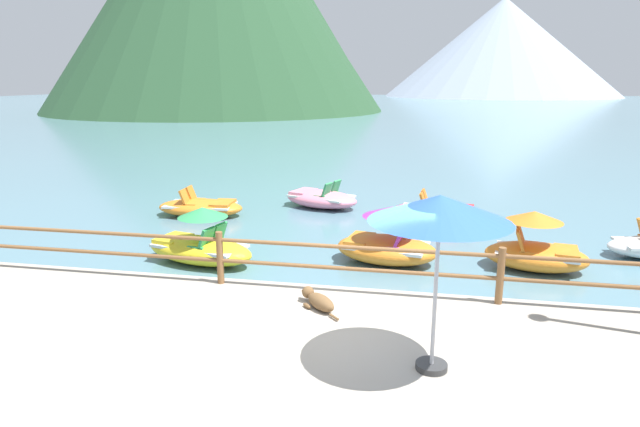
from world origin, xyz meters
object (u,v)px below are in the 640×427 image
at_px(pedal_boat_1, 201,207).
at_px(pedal_boat_2, 200,245).
at_px(beach_umbrella, 440,211).
at_px(dog_resting, 318,301).
at_px(pedal_boat_3, 387,243).
at_px(pedal_boat_6, 321,198).
at_px(pedal_boat_0, 437,212).
at_px(pedal_boat_4, 536,250).

xyz_separation_m(pedal_boat_1, pedal_boat_2, (1.69, -4.03, 0.15)).
xyz_separation_m(beach_umbrella, pedal_boat_1, (-6.67, 8.41, -2.19)).
xyz_separation_m(dog_resting, pedal_boat_3, (0.82, 3.62, -0.08)).
height_order(beach_umbrella, dog_resting, beach_umbrella).
distance_m(beach_umbrella, pedal_boat_2, 6.94).
height_order(beach_umbrella, pedal_boat_6, beach_umbrella).
relative_size(pedal_boat_3, pedal_boat_6, 0.88).
xyz_separation_m(dog_resting, pedal_boat_2, (-3.21, 2.80, -0.11)).
bearing_deg(pedal_boat_2, pedal_boat_6, 74.72).
bearing_deg(dog_resting, beach_umbrella, -41.90).
height_order(dog_resting, pedal_boat_0, pedal_boat_0).
height_order(pedal_boat_4, pedal_boat_6, pedal_boat_4).
bearing_deg(beach_umbrella, pedal_boat_3, 100.26).
height_order(beach_umbrella, pedal_boat_1, beach_umbrella).
height_order(beach_umbrella, pedal_boat_4, beach_umbrella).
height_order(pedal_boat_1, pedal_boat_4, pedal_boat_4).
bearing_deg(pedal_boat_2, pedal_boat_1, 112.75).
bearing_deg(pedal_boat_6, dog_resting, -79.33).
relative_size(beach_umbrella, pedal_boat_0, 0.84).
height_order(pedal_boat_2, pedal_boat_4, pedal_boat_2).
distance_m(pedal_boat_3, pedal_boat_6, 5.57).
xyz_separation_m(pedal_boat_0, pedal_boat_2, (-5.18, -4.53, 0.11)).
relative_size(beach_umbrella, pedal_boat_4, 0.98).
relative_size(pedal_boat_0, pedal_boat_4, 1.18).
distance_m(pedal_boat_0, pedal_boat_3, 3.89).
bearing_deg(dog_resting, pedal_boat_3, 77.19).
distance_m(dog_resting, pedal_boat_2, 4.26).
height_order(pedal_boat_0, pedal_boat_4, pedal_boat_4).
height_order(pedal_boat_2, pedal_boat_6, pedal_boat_2).
xyz_separation_m(pedal_boat_1, pedal_boat_3, (5.73, -3.21, 0.19)).
bearing_deg(pedal_boat_0, pedal_boat_3, -107.16).
bearing_deg(pedal_boat_6, pedal_boat_3, -63.93).
bearing_deg(pedal_boat_6, pedal_boat_2, -105.28).
distance_m(pedal_boat_0, pedal_boat_6, 3.82).
bearing_deg(beach_umbrella, pedal_boat_6, 108.37).
height_order(pedal_boat_2, pedal_boat_3, pedal_boat_3).
bearing_deg(pedal_boat_0, pedal_boat_1, -175.83).
height_order(pedal_boat_0, pedal_boat_3, pedal_boat_3).
relative_size(pedal_boat_2, pedal_boat_3, 1.14).
xyz_separation_m(pedal_boat_2, pedal_boat_6, (1.59, 5.82, -0.13)).
xyz_separation_m(pedal_boat_0, pedal_boat_1, (-6.87, -0.50, -0.04)).
distance_m(pedal_boat_0, pedal_boat_2, 6.89).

